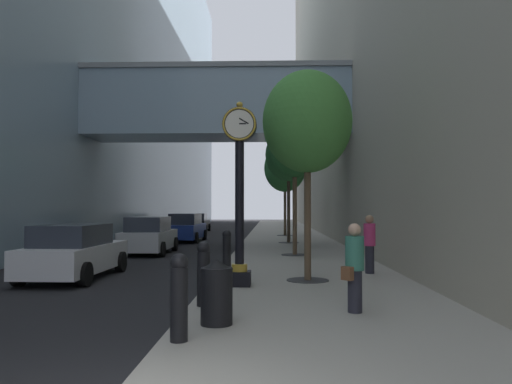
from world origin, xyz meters
TOP-DOWN VIEW (x-y plane):
  - ground_plane at (0.00, 27.00)m, footprint 110.00×110.00m
  - sidewalk_right at (2.66, 30.00)m, footprint 5.32×80.00m
  - building_block_left at (-11.78, 29.94)m, footprint 21.97×80.00m
  - street_clock at (0.83, 7.95)m, footprint 0.84×0.55m
  - bollard_nearest at (0.30, 2.90)m, footprint 0.26×0.26m
  - bollard_second at (0.30, 5.44)m, footprint 0.26×0.26m
  - bollard_fourth at (0.30, 10.52)m, footprint 0.26×0.26m
  - street_tree_near at (2.56, 8.86)m, footprint 2.35×2.35m
  - street_tree_mid_near at (2.56, 15.87)m, footprint 1.96×1.96m
  - street_tree_mid_far at (2.56, 22.89)m, footprint 2.52×2.52m
  - street_tree_far at (2.56, 29.90)m, footprint 2.86×2.86m
  - trash_bin at (0.72, 3.94)m, footprint 0.53×0.53m
  - pedestrian_walking at (3.12, 4.93)m, footprint 0.51×0.51m
  - pedestrian_by_clock at (4.45, 10.32)m, footprint 0.45×0.45m
  - car_silver_near at (-3.79, 17.68)m, footprint 2.01×4.42m
  - car_black_mid at (-4.67, 37.72)m, footprint 2.01×4.05m
  - car_white_far at (-4.05, 9.99)m, footprint 1.99×4.39m
  - car_blue_trailing at (-3.53, 25.70)m, footprint 2.03×4.73m

SIDE VIEW (x-z plane):
  - ground_plane at x=0.00m, z-range 0.00..0.00m
  - sidewalk_right at x=2.66m, z-range 0.00..0.14m
  - trash_bin at x=0.72m, z-range 0.15..1.20m
  - car_white_far at x=-4.05m, z-range -0.02..1.54m
  - car_black_mid at x=-4.67m, z-range -0.02..1.55m
  - bollard_nearest at x=0.30m, z-range 0.17..1.41m
  - bollard_second at x=0.30m, z-range 0.17..1.41m
  - bollard_fourth at x=0.30m, z-range 0.17..1.41m
  - car_silver_near at x=-3.79m, z-range -0.02..1.61m
  - car_blue_trailing at x=-3.53m, z-range -0.03..1.67m
  - pedestrian_walking at x=3.12m, z-range 0.18..1.79m
  - pedestrian_by_clock at x=4.45m, z-range 0.19..1.88m
  - street_clock at x=0.83m, z-range 0.36..4.87m
  - street_tree_near at x=2.56m, z-range 1.52..7.03m
  - street_tree_mid_near at x=2.56m, z-range 1.66..7.03m
  - street_tree_far at x=2.56m, z-range 1.62..7.89m
  - street_tree_mid_far at x=2.56m, z-range 1.78..8.02m
  - building_block_left at x=-11.78m, z-range -0.05..30.40m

